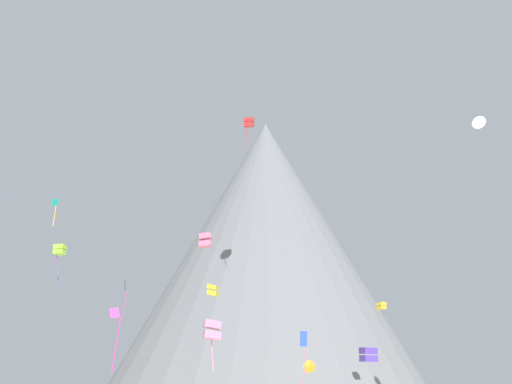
# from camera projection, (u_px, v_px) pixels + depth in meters

# --- Properties ---
(rock_massif) EXTENTS (66.15, 66.15, 54.16)m
(rock_massif) POSITION_uv_depth(u_px,v_px,m) (260.00, 267.00, 123.05)
(rock_massif) COLOR slate
(rock_massif) RESTS_ON ground_plane
(kite_teal_mid) EXTENTS (0.63, 0.85, 3.09)m
(kite_teal_mid) POSITION_uv_depth(u_px,v_px,m) (55.00, 206.00, 70.26)
(kite_teal_mid) COLOR teal
(kite_white_high) EXTENTS (1.48, 1.38, 1.57)m
(kite_white_high) POSITION_uv_depth(u_px,v_px,m) (478.00, 122.00, 72.38)
(kite_white_high) COLOR white
(kite_rainbow_mid) EXTENTS (1.48, 1.42, 1.57)m
(kite_rainbow_mid) POSITION_uv_depth(u_px,v_px,m) (205.00, 240.00, 72.60)
(kite_rainbow_mid) COLOR #E5668C
(kite_blue_low) EXTENTS (0.74, 0.56, 5.75)m
(kite_blue_low) POSITION_uv_depth(u_px,v_px,m) (304.00, 348.00, 64.65)
(kite_blue_low) COLOR blue
(kite_pink_low) EXTENTS (1.32, 1.26, 3.52)m
(kite_pink_low) POSITION_uv_depth(u_px,v_px,m) (212.00, 330.00, 47.23)
(kite_pink_low) COLOR pink
(kite_black_mid) EXTENTS (0.64, 1.14, 5.23)m
(kite_black_mid) POSITION_uv_depth(u_px,v_px,m) (125.00, 290.00, 82.93)
(kite_black_mid) COLOR black
(kite_indigo_low) EXTENTS (1.61, 1.64, 1.39)m
(kite_indigo_low) POSITION_uv_depth(u_px,v_px,m) (368.00, 355.00, 63.66)
(kite_indigo_low) COLOR #5138B2
(kite_gold_mid) EXTENTS (1.26, 1.28, 0.96)m
(kite_gold_mid) POSITION_uv_depth(u_px,v_px,m) (381.00, 306.00, 87.30)
(kite_gold_mid) COLOR gold
(kite_magenta_low) EXTENTS (0.90, 0.35, 4.65)m
(kite_magenta_low) POSITION_uv_depth(u_px,v_px,m) (115.00, 328.00, 48.14)
(kite_magenta_low) COLOR #D1339E
(kite_lime_mid) EXTENTS (1.41, 1.39, 4.74)m
(kite_lime_mid) POSITION_uv_depth(u_px,v_px,m) (60.00, 250.00, 77.62)
(kite_lime_mid) COLOR #8CD133
(kite_orange_low) EXTENTS (1.55, 0.64, 1.52)m
(kite_orange_low) POSITION_uv_depth(u_px,v_px,m) (309.00, 366.00, 81.49)
(kite_orange_low) COLOR orange
(kite_yellow_low) EXTENTS (1.03, 0.99, 1.01)m
(kite_yellow_low) POSITION_uv_depth(u_px,v_px,m) (213.00, 290.00, 54.63)
(kite_yellow_low) COLOR yellow
(kite_red_high) EXTENTS (1.69, 1.73, 4.46)m
(kite_red_high) POSITION_uv_depth(u_px,v_px,m) (249.00, 123.00, 95.54)
(kite_red_high) COLOR red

